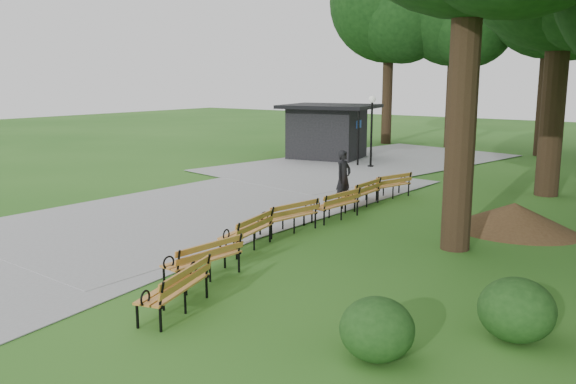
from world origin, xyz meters
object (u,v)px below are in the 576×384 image
Objects in this scene: person at (343,177)px; bench_4 at (335,204)px; bench_1 at (203,259)px; bench_6 at (388,185)px; bench_0 at (174,288)px; bench_2 at (246,232)px; bench_5 at (361,193)px; kiosk at (327,132)px; bench_3 at (288,216)px; lamp_post at (372,116)px; dirt_mound at (514,217)px.

bench_4 is at bearing -148.13° from person.
bench_4 is (0.94, -1.98, -0.45)m from person.
bench_6 is at bearing -170.23° from bench_1.
bench_0 and bench_2 have the same top height.
bench_0 is 11.69m from bench_6.
bench_4 is at bearing 5.91° from bench_5.
person is 0.40× the size of kiosk.
kiosk reaches higher than bench_4.
kiosk is 2.33× the size of bench_3.
bench_1 and bench_2 have the same top height.
kiosk is 2.33× the size of bench_1.
kiosk is 15.17m from bench_3.
bench_3 is at bearing 173.94° from bench_2.
person is at bearing -67.25° from lamp_post.
bench_6 is (7.34, -7.40, -0.95)m from kiosk.
bench_4 is (-1.52, 7.76, 0.00)m from bench_0.
bench_1 is 2.35m from bench_2.
bench_3 is 1.00× the size of bench_5.
kiosk reaches higher than bench_5.
bench_0 is 1.77m from bench_1.
bench_2 is 3.97m from bench_4.
bench_3 is (-0.15, 1.93, 0.00)m from bench_2.
bench_1 is 1.00× the size of bench_6.
person is 0.94× the size of bench_6.
kiosk is 19.28m from bench_1.
bench_0 is at bearing 15.49° from bench_4.
lamp_post is 16.79m from bench_1.
dirt_mound is at bearing 137.69° from bench_3.
person is 2.01m from bench_6.
bench_0 is 7.91m from bench_4.
bench_6 is (0.71, 1.82, -0.45)m from person.
bench_6 is at bearing 175.69° from bench_5.
bench_1 and bench_3 have the same top height.
person is at bearing -160.11° from bench_3.
bench_4 is 1.00× the size of bench_5.
bench_5 and bench_6 have the same top height.
bench_5 is (-0.24, 5.97, 0.00)m from bench_2.
person is 0.94× the size of bench_1.
lamp_post is at bearing -179.06° from bench_0.
lamp_post is at bearing -131.67° from bench_6.
bench_6 is (-4.85, 2.04, 0.06)m from dirt_mound.
lamp_post is at bearing 29.22° from person.
bench_2 is 1.94m from bench_3.
person reaches higher than bench_2.
dirt_mound is 4.95m from bench_4.
bench_4 is (7.57, -11.20, -0.95)m from kiosk.
bench_3 is at bearing 179.62° from bench_0.
lamp_post reaches higher than bench_4.
bench_6 reaches higher than dirt_mound.
bench_2 is 1.00× the size of bench_5.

